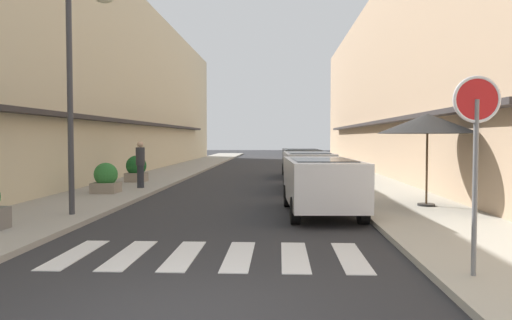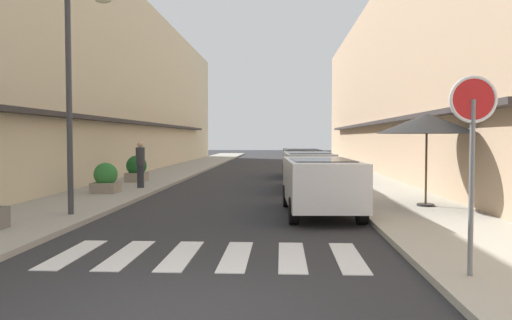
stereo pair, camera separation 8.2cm
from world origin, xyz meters
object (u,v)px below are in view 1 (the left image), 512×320
(round_street_sign, at_px, (476,123))
(pedestrian_walking_near, at_px, (140,163))
(parked_car_near, at_px, (321,180))
(parked_car_far, at_px, (301,159))
(parked_car_mid, at_px, (308,167))
(planter_midblock, at_px, (106,179))
(cafe_umbrella, at_px, (427,124))
(street_lamp, at_px, (77,78))
(planter_far, at_px, (136,169))

(round_street_sign, bearing_deg, pedestrian_walking_near, 124.25)
(parked_car_near, relative_size, parked_car_far, 1.05)
(parked_car_mid, relative_size, round_street_sign, 1.51)
(planter_midblock, bearing_deg, parked_car_far, 50.74)
(parked_car_mid, xyz_separation_m, cafe_umbrella, (3.01, -5.05, 1.49))
(parked_car_mid, bearing_deg, planter_midblock, -162.62)
(planter_midblock, bearing_deg, street_lamp, -77.95)
(street_lamp, bearing_deg, cafe_umbrella, 12.30)
(parked_car_near, height_order, street_lamp, street_lamp)
(parked_car_near, bearing_deg, round_street_sign, -75.53)
(planter_far, bearing_deg, pedestrian_walking_near, -70.53)
(planter_far, xyz_separation_m, pedestrian_walking_near, (0.94, -2.65, 0.39))
(planter_far, bearing_deg, cafe_umbrella, -34.98)
(parked_car_mid, relative_size, parked_car_far, 0.96)
(cafe_umbrella, bearing_deg, planter_far, 145.02)
(planter_far, bearing_deg, parked_car_near, -48.35)
(planter_midblock, bearing_deg, parked_car_mid, 17.38)
(pedestrian_walking_near, bearing_deg, parked_car_far, 169.02)
(street_lamp, distance_m, planter_midblock, 5.70)
(planter_midblock, xyz_separation_m, pedestrian_walking_near, (0.72, 1.75, 0.45))
(street_lamp, distance_m, cafe_umbrella, 9.37)
(parked_car_far, distance_m, street_lamp, 15.04)
(parked_car_near, distance_m, planter_far, 11.03)
(round_street_sign, xyz_separation_m, cafe_umbrella, (1.43, 7.13, 0.18))
(parked_car_mid, relative_size, planter_far, 3.66)
(parked_car_far, height_order, planter_midblock, parked_car_far)
(parked_car_mid, bearing_deg, planter_far, 163.42)
(parked_car_far, height_order, planter_far, parked_car_far)
(street_lamp, xyz_separation_m, planter_far, (-1.25, 9.22, -2.82))
(parked_car_mid, distance_m, pedestrian_walking_near, 6.41)
(planter_midblock, bearing_deg, pedestrian_walking_near, 67.74)
(parked_car_mid, bearing_deg, parked_car_far, 90.00)
(cafe_umbrella, height_order, planter_midblock, cafe_umbrella)
(round_street_sign, distance_m, planter_midblock, 13.31)
(parked_car_far, relative_size, cafe_umbrella, 1.56)
(round_street_sign, distance_m, street_lamp, 9.31)
(parked_car_mid, relative_size, pedestrian_walking_near, 2.34)
(street_lamp, relative_size, planter_midblock, 5.30)
(parked_car_mid, xyz_separation_m, parked_car_far, (0.00, 6.47, 0.00))
(parked_car_mid, bearing_deg, parked_car_near, -90.00)
(parked_car_near, distance_m, parked_car_mid, 6.06)
(parked_car_far, relative_size, planter_far, 3.80)
(round_street_sign, relative_size, street_lamp, 0.50)
(parked_car_far, bearing_deg, pedestrian_walking_near, -132.63)
(parked_car_mid, bearing_deg, pedestrian_walking_near, -175.78)
(cafe_umbrella, bearing_deg, planter_midblock, 164.39)
(parked_car_near, distance_m, round_street_sign, 6.45)
(parked_car_mid, bearing_deg, round_street_sign, -82.61)
(parked_car_near, relative_size, planter_midblock, 4.35)
(planter_far, bearing_deg, street_lamp, -82.30)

